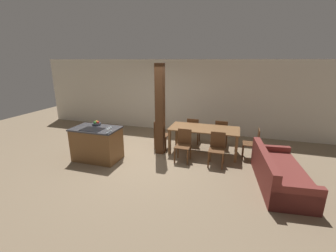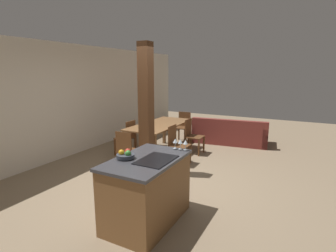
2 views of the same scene
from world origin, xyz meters
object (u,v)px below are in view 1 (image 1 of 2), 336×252
wine_glass_middle (109,128)px  timber_post (160,110)px  dining_table (204,131)px  dining_chair_far_left (193,130)px  couch (278,174)px  wine_glass_far (111,127)px  dining_chair_head_end (160,134)px  dining_chair_foot_end (253,143)px  kitchen_island (97,144)px  dining_chair_near_right (217,148)px  dining_chair_far_right (221,133)px  wine_glass_near (107,129)px  fruit_bowl (96,123)px  dining_chair_near_left (183,145)px

wine_glass_middle → timber_post: (0.95, 1.19, 0.26)m
dining_table → timber_post: size_ratio=0.77×
dining_chair_far_left → couch: bearing=139.6°
timber_post → wine_glass_far: bearing=-130.8°
wine_glass_middle → dining_chair_head_end: 1.85m
dining_chair_foot_end → timber_post: size_ratio=0.33×
kitchen_island → dining_chair_near_right: (3.19, 0.65, 0.00)m
dining_table → dining_chair_far_right: 0.85m
dining_table → wine_glass_near: bearing=-142.9°
wine_glass_far → dining_chair_near_right: wine_glass_far is taller
dining_chair_far_left → timber_post: (-0.77, -1.06, 0.84)m
wine_glass_middle → dining_chair_head_end: bearing=62.8°
kitchen_island → dining_table: (2.74, 1.33, 0.22)m
dining_chair_head_end → wine_glass_near: bearing=154.0°
wine_glass_near → dining_chair_near_right: bearing=20.2°
wine_glass_near → couch: bearing=5.1°
dining_chair_far_left → dining_chair_head_end: 1.15m
fruit_bowl → dining_chair_far_left: (2.42, 1.77, -0.51)m
wine_glass_far → dining_chair_near_left: size_ratio=0.17×
wine_glass_near → timber_post: bearing=53.1°
fruit_bowl → dining_table: bearing=20.8°
fruit_bowl → wine_glass_middle: 0.84m
wine_glass_far → dining_table: 2.66m
dining_chair_far_left → dining_chair_foot_end: 1.94m
dining_chair_far_right → couch: bearing=125.6°
dining_chair_head_end → fruit_bowl: bearing=126.0°
fruit_bowl → dining_chair_near_left: fruit_bowl is taller
kitchen_island → timber_post: size_ratio=0.49×
wine_glass_middle → dining_chair_near_right: (2.62, 0.88, -0.58)m
wine_glass_near → dining_table: bearing=37.1°
dining_chair_near_right → wine_glass_middle: bearing=-161.5°
dining_chair_far_right → dining_chair_head_end: same height
wine_glass_far → dining_chair_far_right: wine_glass_far is taller
dining_chair_near_right → couch: dining_chair_near_right is taller
wine_glass_middle → dining_chair_far_right: (2.62, 2.25, -0.58)m
dining_table → dining_chair_near_left: 0.85m
kitchen_island → timber_post: (1.51, 0.95, 0.84)m
wine_glass_near → dining_chair_head_end: (0.80, 1.65, -0.58)m
timber_post → dining_chair_near_left: bearing=-21.6°
wine_glass_far → dining_chair_far_right: size_ratio=0.17×
dining_chair_far_left → couch: size_ratio=0.40×
fruit_bowl → dining_chair_far_left: bearing=36.2°
couch → dining_table: bearing=49.2°
dining_chair_near_left → dining_chair_foot_end: bearing=20.6°
wine_glass_near → dining_chair_far_left: size_ratio=0.17×
kitchen_island → dining_chair_head_end: (1.37, 1.33, 0.00)m
wine_glass_near → couch: wine_glass_near is taller
dining_chair_far_right → couch: size_ratio=0.40×
fruit_bowl → wine_glass_middle: (0.69, -0.47, 0.07)m
wine_glass_far → dining_chair_far_left: (1.73, 2.16, -0.58)m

